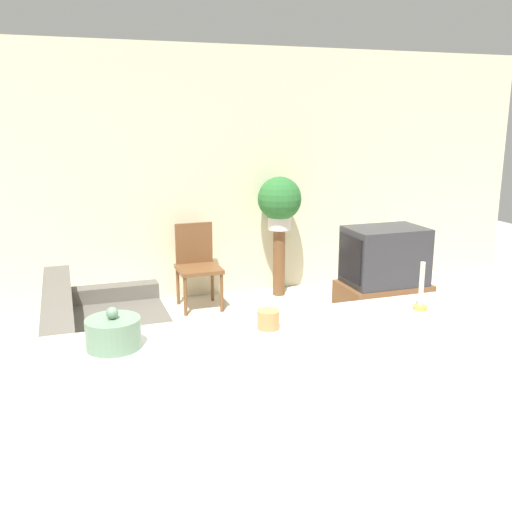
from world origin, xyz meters
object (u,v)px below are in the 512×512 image
object	(u,v)px
couch	(109,359)
potted_plant	(280,200)
wooden_chair	(197,261)
decorative_bowl	(113,333)
television	(384,256)

from	to	relation	value
couch	potted_plant	xyz separation A→B (m)	(2.01, 1.83, 0.80)
wooden_chair	decorative_bowl	distance (m)	3.67
couch	television	distance (m)	2.51
wooden_chair	decorative_bowl	xyz separation A→B (m)	(-1.13, -3.44, 0.63)
couch	wooden_chair	bearing A→B (deg)	58.81
wooden_chair	potted_plant	size ratio (longest dim) A/B	1.51
potted_plant	television	bearing A→B (deg)	-74.02
television	potted_plant	size ratio (longest dim) A/B	1.19
couch	television	world-z (taller)	television
television	potted_plant	world-z (taller)	potted_plant
wooden_chair	potted_plant	distance (m)	1.12
television	wooden_chair	size ratio (longest dim) A/B	0.79
television	wooden_chair	distance (m)	1.99
wooden_chair	potted_plant	xyz separation A→B (m)	(0.95, 0.08, 0.59)
television	wooden_chair	xyz separation A→B (m)	(-1.38, 1.40, -0.28)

